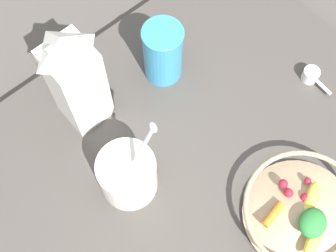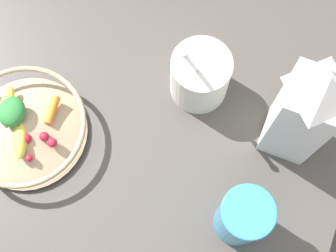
{
  "view_description": "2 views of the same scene",
  "coord_description": "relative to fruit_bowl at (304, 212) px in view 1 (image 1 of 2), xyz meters",
  "views": [
    {
      "loc": [
        0.11,
        -0.24,
        0.95
      ],
      "look_at": [
        -0.17,
        -0.0,
        0.13
      ],
      "focal_mm": 50.0,
      "sensor_mm": 36.0,
      "label": 1
    },
    {
      "loc": [
        -0.23,
        0.24,
        0.9
      ],
      "look_at": [
        -0.13,
        -0.0,
        0.11
      ],
      "focal_mm": 50.0,
      "sensor_mm": 36.0,
      "label": 2
    }
  ],
  "objects": [
    {
      "name": "ground_plane",
      "position": [
        -0.11,
        -0.09,
        -0.08
      ],
      "size": [
        6.0,
        6.0,
        0.0
      ],
      "primitive_type": "plane",
      "color": "#4C4742"
    },
    {
      "name": "countertop",
      "position": [
        -0.11,
        -0.09,
        -0.06
      ],
      "size": [
        0.95,
        0.95,
        0.05
      ],
      "color": "#47423D",
      "rests_on": "ground_plane"
    },
    {
      "name": "fruit_bowl",
      "position": [
        0.0,
        0.0,
        0.0
      ],
      "size": [
        0.23,
        0.23,
        0.08
      ],
      "color": "tan",
      "rests_on": "countertop"
    },
    {
      "name": "milk_carton",
      "position": [
        -0.45,
        -0.17,
        0.1
      ],
      "size": [
        0.09,
        0.09,
        0.27
      ],
      "color": "silver",
      "rests_on": "countertop"
    },
    {
      "name": "yogurt_tub",
      "position": [
        -0.27,
        -0.21,
        0.03
      ],
      "size": [
        0.11,
        0.12,
        0.24
      ],
      "color": "silver",
      "rests_on": "countertop"
    },
    {
      "name": "drinking_cup",
      "position": [
        -0.42,
        0.01,
        0.04
      ],
      "size": [
        0.09,
        0.09,
        0.15
      ],
      "color": "#3893C6",
      "rests_on": "countertop"
    },
    {
      "name": "measuring_scoop",
      "position": [
        -0.19,
        0.24,
        -0.02
      ],
      "size": [
        0.08,
        0.04,
        0.03
      ],
      "color": "white",
      "rests_on": "countertop"
    }
  ]
}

